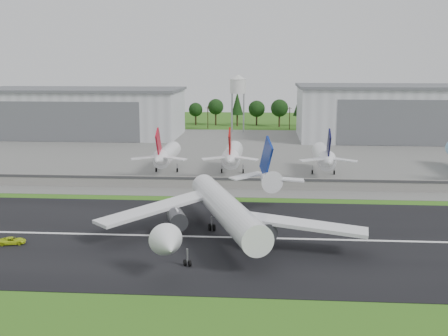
# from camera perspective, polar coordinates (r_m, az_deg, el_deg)

# --- Properties ---
(ground) EXTENTS (600.00, 600.00, 0.00)m
(ground) POSITION_cam_1_polar(r_m,az_deg,el_deg) (108.03, -0.93, -8.70)
(ground) COLOR #205915
(ground) RESTS_ON ground
(runway) EXTENTS (320.00, 60.00, 0.10)m
(runway) POSITION_cam_1_polar(r_m,az_deg,el_deg) (117.45, -0.49, -7.05)
(runway) COLOR black
(runway) RESTS_ON ground
(runway_centerline) EXTENTS (220.00, 1.00, 0.02)m
(runway_centerline) POSITION_cam_1_polar(r_m,az_deg,el_deg) (117.43, -0.49, -7.03)
(runway_centerline) COLOR white
(runway_centerline) RESTS_ON runway
(apron) EXTENTS (320.00, 150.00, 0.10)m
(apron) POSITION_cam_1_polar(r_m,az_deg,el_deg) (224.50, 1.84, 1.57)
(apron) COLOR slate
(apron) RESTS_ON ground
(blast_fence) EXTENTS (240.00, 0.61, 3.50)m
(blast_fence) POSITION_cam_1_polar(r_m,az_deg,el_deg) (160.36, 0.84, -1.53)
(blast_fence) COLOR gray
(blast_fence) RESTS_ON ground
(hangar_west) EXTENTS (97.00, 44.00, 23.20)m
(hangar_west) POSITION_cam_1_polar(r_m,az_deg,el_deg) (281.95, -14.28, 5.51)
(hangar_west) COLOR silver
(hangar_west) RESTS_ON ground
(hangar_east) EXTENTS (102.00, 47.00, 25.20)m
(hangar_east) POSITION_cam_1_polar(r_m,az_deg,el_deg) (275.29, 18.14, 5.39)
(hangar_east) COLOR silver
(hangar_east) RESTS_ON ground
(water_tower) EXTENTS (8.40, 8.40, 29.40)m
(water_tower) POSITION_cam_1_polar(r_m,az_deg,el_deg) (286.98, 1.43, 8.51)
(water_tower) COLOR #99999E
(water_tower) RESTS_ON ground
(utility_poles) EXTENTS (230.00, 3.00, 12.00)m
(utility_poles) POSITION_cam_1_polar(r_m,az_deg,el_deg) (303.69, 2.49, 3.98)
(utility_poles) COLOR black
(utility_poles) RESTS_ON ground
(treeline) EXTENTS (320.00, 16.00, 22.00)m
(treeline) POSITION_cam_1_polar(r_m,az_deg,el_deg) (318.58, 2.58, 4.30)
(treeline) COLOR black
(treeline) RESTS_ON ground
(main_airliner) EXTENTS (54.38, 57.78, 18.17)m
(main_airliner) POSITION_cam_1_polar(r_m,az_deg,el_deg) (115.56, 0.11, -4.84)
(main_airliner) COLOR white
(main_airliner) RESTS_ON runway
(ground_vehicle) EXTENTS (5.61, 3.64, 1.44)m
(ground_vehicle) POSITION_cam_1_polar(r_m,az_deg,el_deg) (120.54, -20.71, -6.92)
(ground_vehicle) COLOR #C2DB19
(ground_vehicle) RESTS_ON runway
(parked_jet_red_a) EXTENTS (7.36, 31.29, 16.48)m
(parked_jet_red_a) POSITION_cam_1_polar(r_m,az_deg,el_deg) (183.33, -5.95, 1.31)
(parked_jet_red_a) COLOR white
(parked_jet_red_a) RESTS_ON ground
(parked_jet_red_b) EXTENTS (7.36, 31.29, 16.70)m
(parked_jet_red_b) POSITION_cam_1_polar(r_m,az_deg,el_deg) (180.76, 0.84, 1.30)
(parked_jet_red_b) COLOR white
(parked_jet_red_b) RESTS_ON ground
(parked_jet_navy) EXTENTS (7.36, 31.29, 16.61)m
(parked_jet_navy) POSITION_cam_1_polar(r_m,az_deg,el_deg) (181.42, 10.14, 1.13)
(parked_jet_navy) COLOR white
(parked_jet_navy) RESTS_ON ground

